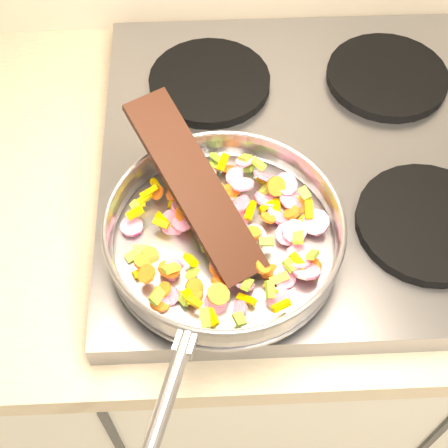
{
  "coord_description": "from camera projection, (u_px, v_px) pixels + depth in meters",
  "views": [
    {
      "loc": [
        -0.85,
        1.07,
        1.63
      ],
      "look_at": [
        -0.83,
        1.5,
        1.0
      ],
      "focal_mm": 50.0,
      "sensor_mm": 36.0,
      "label": 1
    }
  ],
  "objects": [
    {
      "name": "saute_pan",
      "position": [
        223.0,
        233.0,
        0.77
      ],
      "size": [
        0.33,
        0.49,
        0.05
      ],
      "rotation": [
        0.0,
        0.0,
        -0.31
      ],
      "color": "#9E9EA5",
      "rests_on": "grate_fl"
    },
    {
      "name": "grate_fr",
      "position": [
        427.0,
        223.0,
        0.82
      ],
      "size": [
        0.19,
        0.19,
        0.02
      ],
      "primitive_type": "cylinder",
      "color": "black",
      "rests_on": "cooktop"
    },
    {
      "name": "cooktop",
      "position": [
        307.0,
        159.0,
        0.92
      ],
      "size": [
        0.6,
        0.6,
        0.04
      ],
      "primitive_type": "cube",
      "color": "#939399",
      "rests_on": "counter_top"
    },
    {
      "name": "grate_bl",
      "position": [
        210.0,
        82.0,
        0.97
      ],
      "size": [
        0.19,
        0.19,
        0.02
      ],
      "primitive_type": "cylinder",
      "color": "black",
      "rests_on": "cooktop"
    },
    {
      "name": "grate_br",
      "position": [
        387.0,
        76.0,
        0.98
      ],
      "size": [
        0.19,
        0.19,
        0.02
      ],
      "primitive_type": "cylinder",
      "color": "black",
      "rests_on": "cooktop"
    },
    {
      "name": "vegetable_heap",
      "position": [
        232.0,
        231.0,
        0.78
      ],
      "size": [
        0.27,
        0.26,
        0.05
      ],
      "color": "#E5B200",
      "rests_on": "saute_pan"
    },
    {
      "name": "wooden_spatula",
      "position": [
        195.0,
        185.0,
        0.76
      ],
      "size": [
        0.18,
        0.25,
        0.1
      ],
      "primitive_type": "cube",
      "rotation": [
        0.0,
        -0.35,
        2.09
      ],
      "color": "black",
      "rests_on": "saute_pan"
    },
    {
      "name": "grate_fl",
      "position": [
        216.0,
        231.0,
        0.82
      ],
      "size": [
        0.19,
        0.19,
        0.02
      ],
      "primitive_type": "cylinder",
      "color": "black",
      "rests_on": "cooktop"
    }
  ]
}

